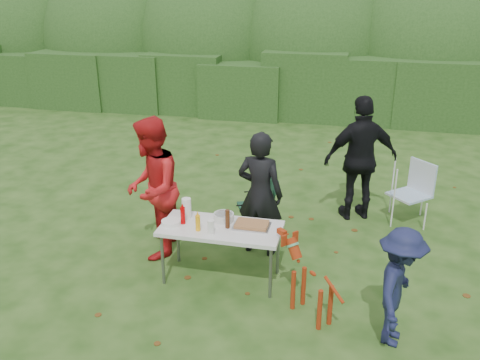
% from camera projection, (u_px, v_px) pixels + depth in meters
% --- Properties ---
extents(ground, '(80.00, 80.00, 0.00)m').
position_uv_depth(ground, '(235.00, 267.00, 6.79)').
color(ground, '#1E4211').
extents(hedge_row, '(22.00, 1.40, 1.70)m').
position_uv_depth(hedge_row, '(305.00, 87.00, 13.72)').
color(hedge_row, '#23471C').
rests_on(hedge_row, ground).
extents(shrub_backdrop, '(20.00, 2.60, 3.20)m').
position_uv_depth(shrub_backdrop, '(312.00, 51.00, 14.89)').
color(shrub_backdrop, '#3D6628').
rests_on(shrub_backdrop, ground).
extents(folding_table, '(1.50, 0.70, 0.74)m').
position_uv_depth(folding_table, '(221.00, 231.00, 6.29)').
color(folding_table, silver).
rests_on(folding_table, ground).
extents(person_cook, '(0.70, 0.52, 1.76)m').
position_uv_depth(person_cook, '(260.00, 194.00, 6.87)').
color(person_cook, black).
rests_on(person_cook, ground).
extents(person_red_jacket, '(0.92, 1.08, 1.95)m').
position_uv_depth(person_red_jacket, '(152.00, 188.00, 6.81)').
color(person_red_jacket, red).
rests_on(person_red_jacket, ground).
extents(person_black_puffy, '(1.26, 0.88, 1.98)m').
position_uv_depth(person_black_puffy, '(361.00, 159.00, 7.87)').
color(person_black_puffy, black).
rests_on(person_black_puffy, ground).
extents(child, '(0.65, 0.93, 1.32)m').
position_uv_depth(child, '(399.00, 287.00, 5.19)').
color(child, '#181D41').
rests_on(child, ground).
extents(dog, '(0.90, 0.88, 0.86)m').
position_uv_depth(dog, '(312.00, 284.00, 5.66)').
color(dog, maroon).
rests_on(dog, ground).
extents(camping_chair, '(0.75, 0.75, 0.92)m').
position_uv_depth(camping_chair, '(256.00, 204.00, 7.57)').
color(camping_chair, '#173C29').
rests_on(camping_chair, ground).
extents(lawn_chair, '(0.81, 0.81, 0.97)m').
position_uv_depth(lawn_chair, '(409.00, 193.00, 7.91)').
color(lawn_chair, '#548DBE').
rests_on(lawn_chair, ground).
extents(food_tray, '(0.45, 0.30, 0.02)m').
position_uv_depth(food_tray, '(252.00, 226.00, 6.26)').
color(food_tray, '#B7B7BA').
rests_on(food_tray, folding_table).
extents(focaccia_bread, '(0.40, 0.26, 0.04)m').
position_uv_depth(focaccia_bread, '(252.00, 224.00, 6.25)').
color(focaccia_bread, '#A26B3D').
rests_on(focaccia_bread, food_tray).
extents(mustard_bottle, '(0.06, 0.06, 0.20)m').
position_uv_depth(mustard_bottle, '(198.00, 223.00, 6.14)').
color(mustard_bottle, '#FFAB13').
rests_on(mustard_bottle, folding_table).
extents(ketchup_bottle, '(0.06, 0.06, 0.22)m').
position_uv_depth(ketchup_bottle, '(183.00, 215.00, 6.32)').
color(ketchup_bottle, '#BE0002').
rests_on(ketchup_bottle, folding_table).
extents(beer_bottle, '(0.06, 0.06, 0.24)m').
position_uv_depth(beer_bottle, '(227.00, 219.00, 6.20)').
color(beer_bottle, '#47230F').
rests_on(beer_bottle, folding_table).
extents(paper_towel_roll, '(0.12, 0.12, 0.26)m').
position_uv_depth(paper_towel_roll, '(187.00, 208.00, 6.47)').
color(paper_towel_roll, white).
rests_on(paper_towel_roll, folding_table).
extents(cup_stack, '(0.08, 0.08, 0.18)m').
position_uv_depth(cup_stack, '(211.00, 227.00, 6.07)').
color(cup_stack, white).
rests_on(cup_stack, folding_table).
extents(pasta_bowl, '(0.26, 0.26, 0.10)m').
position_uv_depth(pasta_bowl, '(224.00, 217.00, 6.41)').
color(pasta_bowl, silver).
rests_on(pasta_bowl, folding_table).
extents(plate_stack, '(0.24, 0.24, 0.05)m').
position_uv_depth(plate_stack, '(171.00, 222.00, 6.33)').
color(plate_stack, white).
rests_on(plate_stack, folding_table).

